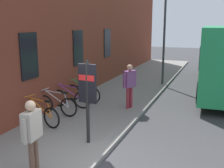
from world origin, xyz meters
name	(u,v)px	position (x,y,z in m)	size (l,w,h in m)	color
ground	(176,105)	(6.00, -1.00, 0.00)	(60.00, 60.00, 0.00)	#38383A
sidewalk_pavement	(130,89)	(8.00, 1.75, 0.06)	(24.00, 3.50, 0.12)	gray
station_facade	(102,23)	(8.99, 3.80, 3.53)	(22.00, 0.65, 7.07)	brown
bicycle_end_of_row	(40,114)	(1.59, 2.84, 0.51)	(0.53, 1.75, 0.97)	black
bicycle_beside_lamp	(57,105)	(2.70, 2.92, 0.51)	(0.48, 1.77, 0.97)	black
bicycle_far_end	(71,98)	(3.72, 2.92, 0.51)	(0.48, 1.77, 0.97)	black
bicycle_nearest_sign	(83,93)	(4.66, 2.83, 0.51)	(0.48, 1.77, 0.97)	black
transit_info_sign	(87,89)	(0.97, 0.74, 1.72)	(0.13, 0.55, 2.40)	black
pedestrian_near_bus	(130,82)	(4.54, 0.65, 1.22)	(0.62, 0.46, 1.80)	maroon
pedestrian_crossing_street	(32,130)	(-0.99, 1.15, 1.18)	(0.66, 0.30, 1.74)	brown
street_lamp	(164,31)	(9.55, 0.30, 3.08)	(0.28, 0.28, 4.96)	#333338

